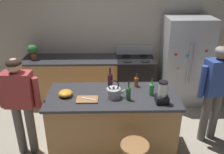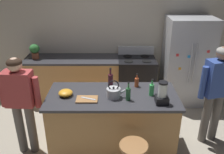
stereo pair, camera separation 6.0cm
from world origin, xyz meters
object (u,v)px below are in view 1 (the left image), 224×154
object	(u,v)px
bottle_wine	(110,80)
blender_appliance	(162,94)
kitchen_island	(112,122)
person_by_island_left	(20,99)
bar_stool	(134,153)
mixing_bowl	(65,93)
refrigerator	(184,61)
chef_knife	(89,99)
person_by_sink_right	(216,86)
potted_plant	(33,51)
bottle_cooking_sauce	(136,82)
tea_kettle	(114,92)
stove_range	(135,79)
bottle_olive_oil	(128,93)
bottle_soda	(152,89)
cutting_board	(87,100)

from	to	relation	value
bottle_wine	blender_appliance	bearing A→B (deg)	-34.68
kitchen_island	person_by_island_left	distance (m)	1.39
person_by_island_left	bar_stool	world-z (taller)	person_by_island_left
person_by_island_left	mixing_bowl	distance (m)	0.64
refrigerator	chef_knife	bearing A→B (deg)	-138.33
person_by_sink_right	potted_plant	bearing A→B (deg)	156.51
bottle_cooking_sauce	tea_kettle	distance (m)	0.50
chef_knife	blender_appliance	bearing A→B (deg)	16.20
refrigerator	stove_range	distance (m)	1.09
kitchen_island	tea_kettle	distance (m)	0.55
potted_plant	chef_knife	distance (m)	2.10
refrigerator	bar_stool	distance (m)	2.57
bar_stool	mixing_bowl	size ratio (longest dim) A/B	3.09
refrigerator	bottle_olive_oil	xyz separation A→B (m)	(-1.29, -1.64, 0.15)
mixing_bowl	chef_knife	xyz separation A→B (m)	(0.34, -0.12, -0.02)
bottle_cooking_sauce	mixing_bowl	bearing A→B (deg)	-164.19
person_by_island_left	bottle_soda	world-z (taller)	person_by_island_left
bottle_wine	mixing_bowl	world-z (taller)	bottle_wine
bar_stool	tea_kettle	world-z (taller)	tea_kettle
bar_stool	tea_kettle	size ratio (longest dim) A/B	2.29
mixing_bowl	cutting_board	distance (m)	0.34
mixing_bowl	chef_knife	bearing A→B (deg)	-19.60
bottle_olive_oil	bottle_cooking_sauce	size ratio (longest dim) A/B	1.28
refrigerator	blender_appliance	bearing A→B (deg)	-115.98
cutting_board	chef_knife	bearing A→B (deg)	0.00
bar_stool	kitchen_island	bearing A→B (deg)	110.42
refrigerator	mixing_bowl	bearing A→B (deg)	-145.11
blender_appliance	bottle_soda	xyz separation A→B (m)	(-0.11, 0.22, -0.04)
kitchen_island	chef_knife	size ratio (longest dim) A/B	8.67
bottle_soda	bottle_wine	world-z (taller)	bottle_wine
bottle_wine	tea_kettle	distance (m)	0.33
kitchen_island	bottle_wine	bearing A→B (deg)	96.47
person_by_island_left	tea_kettle	size ratio (longest dim) A/B	5.63
kitchen_island	bottle_olive_oil	xyz separation A→B (m)	(0.22, -0.14, 0.57)
blender_appliance	bottle_olive_oil	size ratio (longest dim) A/B	1.16
person_by_sink_right	bar_stool	world-z (taller)	person_by_sink_right
blender_appliance	mixing_bowl	distance (m)	1.36
person_by_sink_right	bottle_wine	xyz separation A→B (m)	(-1.62, 0.08, 0.08)
kitchen_island	bottle_soda	bearing A→B (deg)	-0.73
potted_plant	chef_knife	xyz separation A→B (m)	(1.23, -1.70, -0.15)
kitchen_island	tea_kettle	size ratio (longest dim) A/B	6.93
blender_appliance	bottle_wine	bearing A→B (deg)	145.32
person_by_island_left	mixing_bowl	bearing A→B (deg)	5.02
bottle_cooking_sauce	person_by_island_left	bearing A→B (deg)	-168.17
kitchen_island	cutting_board	distance (m)	0.62
refrigerator	chef_knife	distance (m)	2.48
refrigerator	bottle_olive_oil	distance (m)	2.10
potted_plant	cutting_board	distance (m)	2.09
bar_stool	mixing_bowl	distance (m)	1.26
refrigerator	tea_kettle	world-z (taller)	refrigerator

